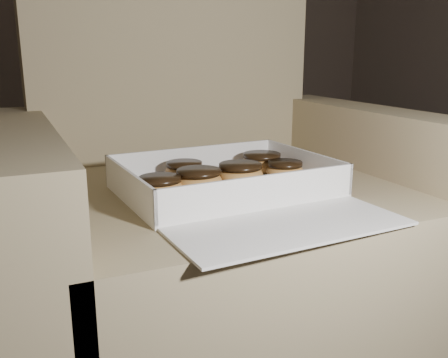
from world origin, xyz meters
TOP-DOWN VIEW (x-y plane):
  - floor at (0.00, 0.00)m, footprint 4.50×4.50m
  - armchair at (-0.24, -0.13)m, footprint 0.94×0.79m
  - bakery_box at (-0.27, -0.29)m, footprint 0.43×0.50m
  - donut_a at (-0.33, -0.25)m, footprint 0.09×0.09m
  - donut_b at (-0.23, -0.24)m, footprint 0.10×0.10m
  - donut_c at (-0.12, -0.24)m, footprint 0.08×0.08m
  - donut_d at (-0.41, -0.26)m, footprint 0.09×0.09m
  - donut_e at (-0.32, -0.15)m, footprint 0.08×0.08m
  - donut_f at (-0.14, -0.16)m, footprint 0.09×0.09m
  - crumb_a at (-0.08, -0.33)m, footprint 0.01×0.01m
  - crumb_b at (-0.31, -0.26)m, footprint 0.01×0.01m
  - crumb_c at (-0.29, -0.35)m, footprint 0.01×0.01m
  - crumb_d at (-0.43, -0.38)m, footprint 0.01×0.01m
  - crumb_e at (-0.16, -0.30)m, footprint 0.01×0.01m

SIDE VIEW (x-z plane):
  - floor at x=0.00m, z-range 0.00..0.00m
  - armchair at x=-0.24m, z-range -0.18..0.80m
  - crumb_a at x=-0.08m, z-range 0.45..0.45m
  - crumb_b at x=-0.31m, z-range 0.45..0.45m
  - crumb_c at x=-0.29m, z-range 0.45..0.45m
  - crumb_d at x=-0.43m, z-range 0.45..0.45m
  - crumb_e at x=-0.16m, z-range 0.45..0.45m
  - bakery_box at x=-0.27m, z-range 0.42..0.49m
  - donut_c at x=-0.12m, z-range 0.45..0.49m
  - donut_e at x=-0.32m, z-range 0.45..0.49m
  - donut_d at x=-0.41m, z-range 0.45..0.49m
  - donut_f at x=-0.14m, z-range 0.45..0.49m
  - donut_a at x=-0.33m, z-range 0.45..0.49m
  - donut_b at x=-0.23m, z-range 0.45..0.50m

